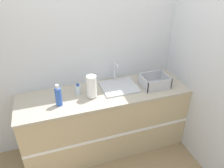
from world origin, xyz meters
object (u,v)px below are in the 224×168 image
(dish_rack, at_px, (154,82))
(bottle_clear, at_px, (78,90))
(sink, at_px, (119,86))
(bottle_blue, at_px, (58,96))
(paper_towel_roll, at_px, (92,87))

(dish_rack, height_order, bottle_clear, dish_rack)
(sink, relative_size, bottle_clear, 3.22)
(bottle_clear, bearing_deg, dish_rack, -7.33)
(bottle_blue, bearing_deg, paper_towel_roll, 6.55)
(paper_towel_roll, relative_size, bottle_blue, 1.07)
(paper_towel_roll, xyz_separation_m, bottle_blue, (-0.40, -0.05, -0.03))
(dish_rack, xyz_separation_m, bottle_blue, (-1.23, -0.04, 0.06))
(dish_rack, bearing_deg, bottle_clear, 172.67)
(paper_towel_roll, xyz_separation_m, dish_rack, (0.84, -0.01, -0.09))
(sink, bearing_deg, paper_towel_roll, -163.76)
(paper_towel_roll, distance_m, bottle_clear, 0.21)
(bottle_clear, height_order, bottle_blue, bottle_blue)
(sink, xyz_separation_m, dish_rack, (0.45, -0.12, 0.03))
(sink, height_order, dish_rack, sink)
(dish_rack, bearing_deg, bottle_blue, -178.17)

